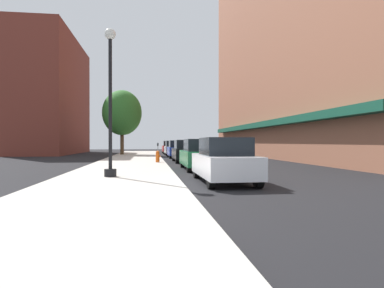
% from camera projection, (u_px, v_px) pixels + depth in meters
% --- Properties ---
extents(ground_plane, '(90.00, 90.00, 0.00)m').
position_uv_depth(ground_plane, '(184.00, 161.00, 26.06)').
color(ground_plane, black).
extents(sidewalk_slab, '(4.80, 50.00, 0.12)m').
position_uv_depth(sidewalk_slab, '(133.00, 160.00, 26.52)').
color(sidewalk_slab, '#B7B2A8').
rests_on(sidewalk_slab, ground).
extents(building_right_brick, '(6.80, 40.00, 27.13)m').
position_uv_depth(building_right_brick, '(294.00, 16.00, 31.39)').
color(building_right_brick, '#9E6047').
rests_on(building_right_brick, ground).
extents(building_far_background, '(6.80, 18.00, 14.84)m').
position_uv_depth(building_far_background, '(53.00, 97.00, 42.88)').
color(building_far_background, brown).
rests_on(building_far_background, ground).
extents(lamppost, '(0.48, 0.48, 5.90)m').
position_uv_depth(lamppost, '(110.00, 99.00, 13.12)').
color(lamppost, black).
rests_on(lamppost, sidewalk_slab).
extents(fire_hydrant, '(0.33, 0.26, 0.79)m').
position_uv_depth(fire_hydrant, '(158.00, 156.00, 22.51)').
color(fire_hydrant, '#E05614').
rests_on(fire_hydrant, sidewalk_slab).
extents(parking_meter_near, '(0.14, 0.09, 1.31)m').
position_uv_depth(parking_meter_near, '(158.00, 148.00, 28.51)').
color(parking_meter_near, slate).
rests_on(parking_meter_near, sidewalk_slab).
extents(tree_near, '(4.39, 4.39, 7.21)m').
position_uv_depth(tree_near, '(122.00, 113.00, 36.99)').
color(tree_near, '#4C3823').
rests_on(tree_near, sidewalk_slab).
extents(car_white, '(1.80, 4.30, 1.66)m').
position_uv_depth(car_white, '(224.00, 161.00, 12.13)').
color(car_white, black).
rests_on(car_white, ground).
extents(car_green, '(1.80, 4.30, 1.66)m').
position_uv_depth(car_green, '(200.00, 155.00, 17.82)').
color(car_green, black).
rests_on(car_green, ground).
extents(car_black, '(1.80, 4.30, 1.66)m').
position_uv_depth(car_black, '(186.00, 151.00, 24.60)').
color(car_black, black).
rests_on(car_black, ground).
extents(car_blue, '(1.80, 4.30, 1.66)m').
position_uv_depth(car_blue, '(178.00, 149.00, 31.39)').
color(car_blue, black).
rests_on(car_blue, ground).
extents(car_silver, '(1.80, 4.30, 1.66)m').
position_uv_depth(car_silver, '(173.00, 148.00, 37.65)').
color(car_silver, black).
rests_on(car_silver, ground).
extents(car_red, '(1.80, 4.30, 1.66)m').
position_uv_depth(car_red, '(169.00, 147.00, 44.07)').
color(car_red, black).
rests_on(car_red, ground).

